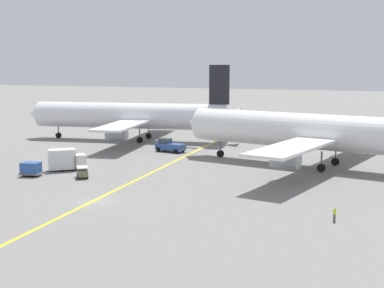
# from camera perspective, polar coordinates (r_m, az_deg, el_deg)

# --- Properties ---
(ground_plane) EXTENTS (600.00, 600.00, 0.00)m
(ground_plane) POSITION_cam_1_polar(r_m,az_deg,el_deg) (71.59, -9.50, -5.82)
(ground_plane) COLOR slate
(taxiway_stripe) EXTENTS (5.88, 119.90, 0.01)m
(taxiway_stripe) POSITION_cam_1_polar(r_m,az_deg,el_deg) (80.69, -6.69, -4.15)
(taxiway_stripe) COLOR yellow
(taxiway_stripe) RESTS_ON ground
(airliner_at_gate_left) EXTENTS (49.45, 44.77, 16.89)m
(airliner_at_gate_left) POSITION_cam_1_polar(r_m,az_deg,el_deg) (125.62, -6.13, 2.85)
(airliner_at_gate_left) COLOR silver
(airliner_at_gate_left) RESTS_ON ground
(airliner_being_pushed) EXTENTS (48.99, 47.28, 16.11)m
(airliner_being_pushed) POSITION_cam_1_polar(r_m,az_deg,el_deg) (94.99, 12.29, 1.19)
(airliner_being_pushed) COLOR white
(airliner_being_pushed) RESTS_ON ground
(pushback_tug) EXTENTS (9.15, 3.83, 2.86)m
(pushback_tug) POSITION_cam_1_polar(r_m,az_deg,el_deg) (109.49, -2.29, -0.17)
(pushback_tug) COLOR #2D4C8C
(pushback_tug) RESTS_ON ground
(gse_baggage_cart_near_cluster) EXTENTS (2.89, 3.13, 1.71)m
(gse_baggage_cart_near_cluster) POSITION_cam_1_polar(r_m,az_deg,el_deg) (86.32, -11.14, -2.85)
(gse_baggage_cart_near_cluster) COLOR #666B4C
(gse_baggage_cart_near_cluster) RESTS_ON ground
(gse_container_dolly_flat) EXTENTS (3.56, 2.77, 2.15)m
(gse_container_dolly_flat) POSITION_cam_1_polar(r_m,az_deg,el_deg) (89.47, -16.13, -2.43)
(gse_container_dolly_flat) COLOR slate
(gse_container_dolly_flat) RESTS_ON ground
(gse_catering_truck_tall) EXTENTS (5.98, 5.65, 3.50)m
(gse_catering_truck_tall) POSITION_cam_1_polar(r_m,az_deg,el_deg) (92.71, -12.71, -1.57)
(gse_catering_truck_tall) COLOR silver
(gse_catering_truck_tall) RESTS_ON ground
(ground_crew_wing_walker_right) EXTENTS (0.36, 0.36, 1.64)m
(ground_crew_wing_walker_right) POSITION_cam_1_polar(r_m,az_deg,el_deg) (63.77, 14.34, -6.94)
(ground_crew_wing_walker_right) COLOR #4C4C51
(ground_crew_wing_walker_right) RESTS_ON ground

